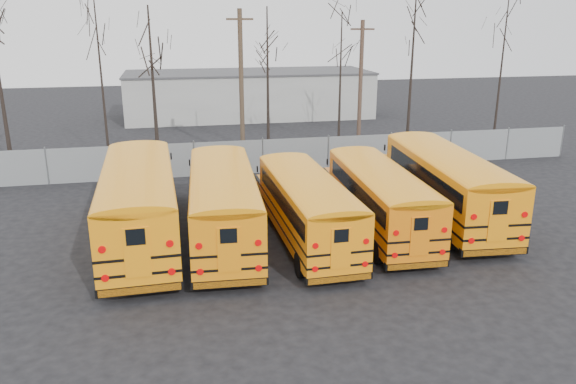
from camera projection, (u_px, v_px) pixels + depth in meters
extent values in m
plane|color=black|center=(312.00, 251.00, 22.17)|extent=(120.00, 120.00, 0.00)
cube|color=gray|center=(263.00, 156.00, 33.09)|extent=(40.00, 0.04, 2.00)
cube|color=#AFB0AB|center=(249.00, 95.00, 51.87)|extent=(22.00, 8.00, 4.00)
cylinder|color=black|center=(104.00, 272.00, 19.06)|extent=(0.33, 1.09, 1.08)
cylinder|color=black|center=(176.00, 265.00, 19.60)|extent=(0.33, 1.09, 1.08)
cylinder|color=black|center=(117.00, 194.00, 27.47)|extent=(0.33, 1.09, 1.08)
cylinder|color=black|center=(168.00, 191.00, 28.01)|extent=(0.33, 1.09, 1.08)
cube|color=orange|center=(139.00, 203.00, 22.21)|extent=(2.99, 10.10, 2.53)
cube|color=orange|center=(142.00, 180.00, 27.93)|extent=(2.48, 1.90, 1.08)
cube|color=black|center=(138.00, 191.00, 21.84)|extent=(3.00, 9.03, 0.75)
cube|color=black|center=(141.00, 214.00, 23.29)|extent=(3.07, 11.96, 0.10)
cube|color=black|center=(140.00, 202.00, 23.13)|extent=(3.07, 11.96, 0.10)
cube|color=black|center=(140.00, 288.00, 18.04)|extent=(2.77, 0.32, 0.30)
cube|color=black|center=(143.00, 187.00, 28.91)|extent=(2.59, 0.29, 0.28)
cube|color=orange|center=(137.00, 253.00, 17.55)|extent=(0.81, 0.07, 1.67)
cylinder|color=#B20505|center=(105.00, 278.00, 17.53)|extent=(0.24, 0.05, 0.24)
cylinder|color=#B20505|center=(172.00, 272.00, 17.99)|extent=(0.24, 0.05, 0.24)
cylinder|color=#B20505|center=(102.00, 250.00, 17.24)|extent=(0.24, 0.05, 0.24)
cylinder|color=#B20505|center=(170.00, 244.00, 17.70)|extent=(0.24, 0.05, 0.24)
cylinder|color=black|center=(196.00, 267.00, 19.59)|extent=(0.34, 1.02, 1.00)
cylinder|color=black|center=(260.00, 263.00, 19.91)|extent=(0.34, 1.02, 1.00)
cylinder|color=black|center=(197.00, 195.00, 27.53)|extent=(0.34, 1.02, 1.00)
cylinder|color=black|center=(243.00, 193.00, 27.85)|extent=(0.34, 1.02, 1.00)
cube|color=orange|center=(223.00, 204.00, 22.47)|extent=(3.02, 9.44, 2.35)
cube|color=orange|center=(219.00, 182.00, 27.87)|extent=(2.34, 1.82, 1.00)
cube|color=black|center=(223.00, 193.00, 22.13)|extent=(3.00, 8.44, 0.70)
cube|color=black|center=(223.00, 214.00, 23.49)|extent=(3.14, 11.16, 0.09)
cube|color=black|center=(222.00, 203.00, 23.34)|extent=(3.14, 11.16, 0.09)
cube|color=black|center=(230.00, 282.00, 18.54)|extent=(2.57, 0.36, 0.28)
cube|color=black|center=(219.00, 188.00, 28.79)|extent=(2.41, 0.33, 0.26)
cube|color=orange|center=(229.00, 250.00, 18.07)|extent=(0.75, 0.08, 1.55)
cylinder|color=#B20505|center=(200.00, 272.00, 18.14)|extent=(0.22, 0.05, 0.22)
cylinder|color=#B20505|center=(259.00, 268.00, 18.41)|extent=(0.22, 0.05, 0.22)
cylinder|color=#B20505|center=(199.00, 246.00, 17.87)|extent=(0.22, 0.05, 0.22)
cylinder|color=#B20505|center=(258.00, 243.00, 18.14)|extent=(0.22, 0.05, 0.22)
cylinder|color=black|center=(300.00, 265.00, 19.82)|extent=(0.28, 0.93, 0.92)
cylinder|color=black|center=(356.00, 259.00, 20.27)|extent=(0.28, 0.93, 0.92)
cylinder|color=black|center=(261.00, 199.00, 27.02)|extent=(0.28, 0.93, 0.92)
cylinder|color=black|center=(303.00, 196.00, 27.47)|extent=(0.28, 0.93, 0.92)
cube|color=orange|center=(307.00, 207.00, 22.51)|extent=(2.49, 8.62, 2.17)
cube|color=orange|center=(280.00, 187.00, 27.41)|extent=(2.11, 1.61, 0.92)
cube|color=black|center=(309.00, 197.00, 22.20)|extent=(2.51, 7.70, 0.65)
cube|color=black|center=(302.00, 216.00, 23.44)|extent=(2.56, 10.21, 0.08)
cube|color=black|center=(302.00, 206.00, 23.30)|extent=(2.56, 10.21, 0.08)
cube|color=black|center=(339.00, 278.00, 18.95)|extent=(2.36, 0.25, 0.26)
cube|color=black|center=(277.00, 192.00, 28.25)|extent=(2.22, 0.23, 0.24)
cube|color=orange|center=(341.00, 249.00, 18.52)|extent=(0.69, 0.05, 1.43)
cylinder|color=#B20505|center=(315.00, 269.00, 18.52)|extent=(0.20, 0.04, 0.20)
cylinder|color=#B20505|center=(365.00, 264.00, 18.89)|extent=(0.20, 0.04, 0.20)
cylinder|color=#B20505|center=(316.00, 246.00, 18.27)|extent=(0.20, 0.04, 0.20)
cylinder|color=#B20505|center=(366.00, 241.00, 18.65)|extent=(0.20, 0.04, 0.20)
cylinder|color=black|center=(378.00, 252.00, 20.91)|extent=(0.30, 0.94, 0.93)
cylinder|color=black|center=(431.00, 248.00, 21.24)|extent=(0.30, 0.94, 0.93)
cylinder|color=black|center=(329.00, 191.00, 28.27)|extent=(0.30, 0.94, 0.93)
cylinder|color=black|center=(369.00, 189.00, 28.60)|extent=(0.30, 0.94, 0.93)
cube|color=orange|center=(380.00, 198.00, 23.60)|extent=(2.68, 8.74, 2.19)
cube|color=orange|center=(348.00, 179.00, 28.61)|extent=(2.16, 1.67, 0.93)
cube|color=black|center=(382.00, 188.00, 23.28)|extent=(2.68, 7.81, 0.65)
cube|color=black|center=(374.00, 207.00, 24.55)|extent=(2.77, 10.34, 0.08)
cube|color=black|center=(374.00, 197.00, 24.41)|extent=(2.77, 10.34, 0.08)
cube|color=black|center=(417.00, 264.00, 19.95)|extent=(2.39, 0.30, 0.26)
cube|color=black|center=(344.00, 185.00, 29.46)|extent=(2.24, 0.28, 0.24)
cube|color=orange|center=(420.00, 236.00, 19.52)|extent=(0.70, 0.07, 1.44)
cylinder|color=#B20505|center=(395.00, 255.00, 19.57)|extent=(0.21, 0.05, 0.20)
cylinder|color=#B20505|center=(443.00, 252.00, 19.85)|extent=(0.21, 0.05, 0.20)
cylinder|color=#B20505|center=(396.00, 233.00, 19.32)|extent=(0.21, 0.05, 0.20)
cylinder|color=#B20505|center=(444.00, 230.00, 19.60)|extent=(0.21, 0.05, 0.20)
cylinder|color=black|center=(449.00, 238.00, 22.10)|extent=(0.37, 1.05, 1.03)
cylinder|color=black|center=(505.00, 235.00, 22.39)|extent=(0.37, 1.05, 1.03)
cylinder|color=black|center=(385.00, 178.00, 30.32)|extent=(0.37, 1.05, 1.03)
cylinder|color=black|center=(426.00, 177.00, 30.60)|extent=(0.37, 1.05, 1.03)
cube|color=orange|center=(447.00, 183.00, 25.06)|extent=(3.31, 9.78, 2.43)
cube|color=orange|center=(404.00, 167.00, 30.65)|extent=(2.45, 1.93, 1.03)
cube|color=black|center=(449.00, 173.00, 24.70)|extent=(3.27, 8.75, 0.72)
cube|color=black|center=(438.00, 194.00, 26.11)|extent=(3.47, 11.55, 0.09)
cube|color=black|center=(439.00, 183.00, 25.96)|extent=(3.47, 11.55, 0.09)
cube|color=black|center=(494.00, 251.00, 20.99)|extent=(2.66, 0.43, 0.29)
cube|color=black|center=(399.00, 173.00, 31.60)|extent=(2.49, 0.39, 0.27)
cube|color=orange|center=(499.00, 221.00, 20.51)|extent=(0.78, 0.10, 1.60)
cylinder|color=#B20505|center=(471.00, 241.00, 20.59)|extent=(0.23, 0.06, 0.23)
cylinder|color=#B20505|center=(522.00, 238.00, 20.84)|extent=(0.23, 0.06, 0.23)
cylinder|color=#B20505|center=(474.00, 217.00, 20.32)|extent=(0.23, 0.06, 0.23)
cylinder|color=#B20505|center=(525.00, 215.00, 20.56)|extent=(0.23, 0.06, 0.23)
cylinder|color=#473728|center=(241.00, 87.00, 35.03)|extent=(0.29, 0.29, 9.35)
cube|color=#473728|center=(240.00, 19.00, 33.83)|extent=(1.67, 0.31, 0.12)
cylinder|color=#4B362A|center=(360.00, 88.00, 37.31)|extent=(0.27, 0.27, 8.69)
cube|color=#4B362A|center=(363.00, 29.00, 36.19)|extent=(1.49, 0.64, 0.12)
cone|color=black|center=(0.00, 86.00, 31.21)|extent=(0.26, 0.26, 10.39)
cone|color=black|center=(102.00, 80.00, 33.54)|extent=(0.26, 0.26, 10.55)
cone|color=black|center=(154.00, 90.00, 32.81)|extent=(0.26, 0.26, 9.50)
cone|color=black|center=(268.00, 84.00, 35.95)|extent=(0.26, 0.26, 9.50)
cone|color=black|center=(340.00, 85.00, 36.68)|extent=(0.26, 0.26, 9.22)
cone|color=black|center=(411.00, 72.00, 38.13)|extent=(0.26, 0.26, 10.61)
cone|color=black|center=(501.00, 67.00, 40.59)|extent=(0.26, 0.26, 10.78)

